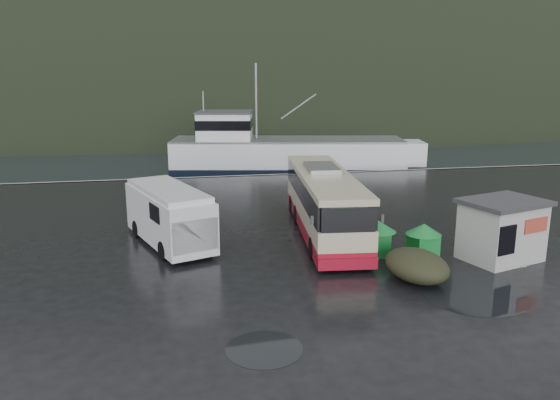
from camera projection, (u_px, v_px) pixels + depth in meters
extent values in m
plane|color=black|center=(310.00, 262.00, 23.43)|extent=(160.00, 160.00, 0.00)
cube|color=black|center=(199.00, 105.00, 128.58)|extent=(300.00, 180.00, 0.02)
cube|color=#999993|center=(249.00, 176.00, 42.55)|extent=(160.00, 0.60, 1.50)
ellipsoid|color=black|center=(208.00, 87.00, 264.19)|extent=(780.00, 540.00, 570.00)
cylinder|color=black|center=(475.00, 295.00, 19.96)|extent=(3.84, 3.84, 0.01)
cylinder|color=black|center=(264.00, 349.00, 16.09)|extent=(2.33, 2.33, 0.01)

